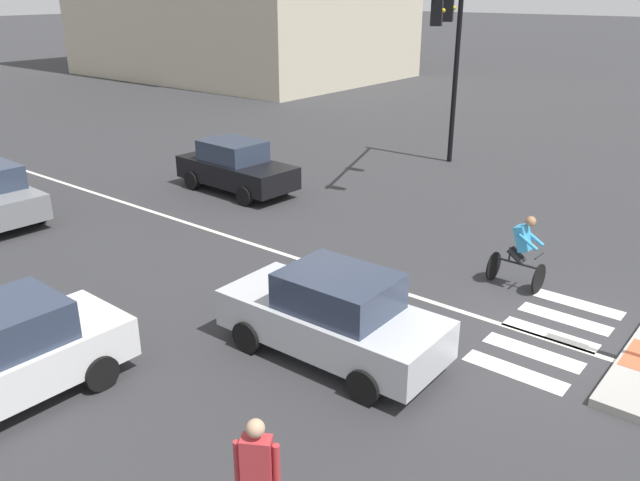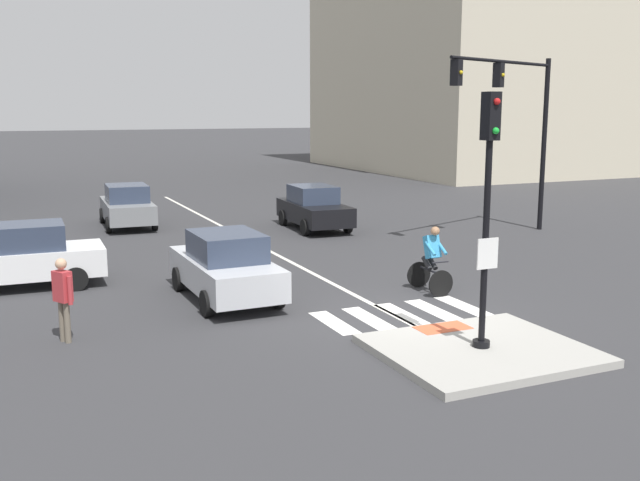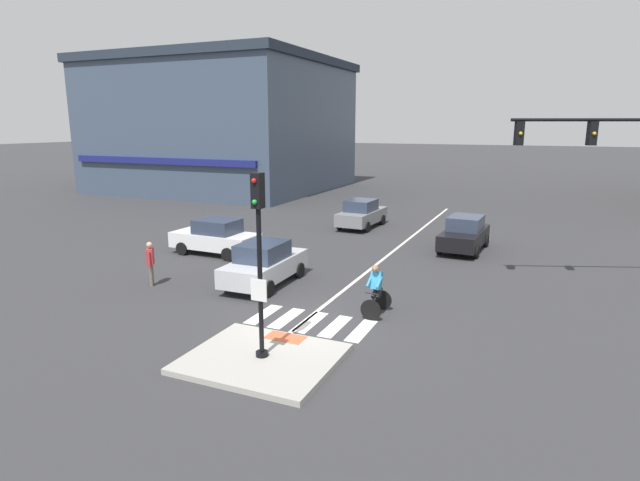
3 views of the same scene
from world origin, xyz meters
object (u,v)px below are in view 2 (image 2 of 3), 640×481
Objects in this scene: signal_pole at (488,197)px; pedestrian_at_curb_left at (63,293)px; car_silver_westbound_near at (226,266)px; car_black_eastbound_far at (314,208)px; cyclist at (432,258)px; traffic_light_mast at (518,110)px; car_white_cross_left at (21,257)px; car_grey_westbound_distant at (127,206)px.

signal_pole is 8.23m from pedestrian_at_curb_left.
car_black_eastbound_far is at bearing 55.04° from car_silver_westbound_near.
cyclist is 8.62m from pedestrian_at_curb_left.
traffic_light_mast reaches higher than signal_pole.
cyclist is at bearing -140.92° from traffic_light_mast.
traffic_light_mast reaches higher than car_black_eastbound_far.
cyclist is (-7.10, -5.76, -3.57)m from traffic_light_mast.
cyclist reaches higher than car_black_eastbound_far.
car_silver_westbound_near is 2.47× the size of pedestrian_at_curb_left.
car_black_eastbound_far is 14.29m from pedestrian_at_curb_left.
car_black_eastbound_far is 11.72m from car_white_cross_left.
traffic_light_mast reaches higher than car_grey_westbound_distant.
car_black_eastbound_far is 1.01× the size of car_silver_westbound_near.
pedestrian_at_curb_left is (-3.43, -13.79, 0.17)m from car_grey_westbound_distant.
car_white_cross_left is at bearing -152.66° from car_black_eastbound_far.
car_black_eastbound_far is 2.50× the size of pedestrian_at_curb_left.
signal_pole reaches higher than cyclist.
signal_pole is 5.03m from cyclist.
car_black_eastbound_far is 10.48m from car_silver_westbound_near.
pedestrian_at_curb_left is (-15.71, -6.16, -3.46)m from traffic_light_mast.
cyclist is (1.63, 4.29, -2.07)m from signal_pole.
signal_pole is 1.11× the size of car_black_eastbound_far.
cyclist is at bearing -26.62° from car_white_cross_left.
signal_pole is 18.16m from car_grey_westbound_distant.
car_grey_westbound_distant is at bearing 111.15° from cyclist.
car_silver_westbound_near is (-3.19, 5.71, -2.13)m from signal_pole.
car_grey_westbound_distant is 1.01× the size of car_silver_westbound_near.
cyclist reaches higher than car_grey_westbound_distant.
car_silver_westbound_near is at bearing -159.98° from traffic_light_mast.
car_grey_westbound_distant is 7.21m from car_black_eastbound_far.
cyclist is 1.01× the size of pedestrian_at_curb_left.
signal_pole is 13.40m from traffic_light_mast.
car_black_eastbound_far is at bearing 144.33° from traffic_light_mast.
car_black_eastbound_far is at bearing -28.03° from car_grey_westbound_distant.
traffic_light_mast is 1.50× the size of car_black_eastbound_far.
car_silver_westbound_near is 2.46× the size of cyclist.
car_grey_westbound_distant is 14.21m from pedestrian_at_curb_left.
car_black_eastbound_far is at bearing 78.85° from signal_pole.
traffic_light_mast is at bearing 20.02° from car_silver_westbound_near.
signal_pole is at bearing -110.86° from cyclist.
traffic_light_mast is 14.91m from car_grey_westbound_distant.
car_silver_westbound_near is at bearing 25.55° from pedestrian_at_curb_left.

